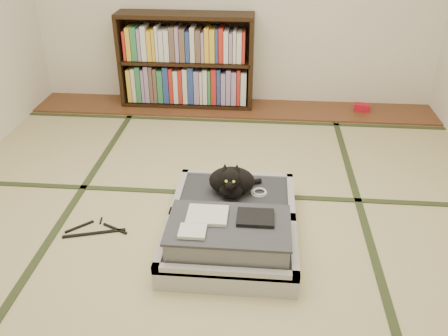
{
  "coord_description": "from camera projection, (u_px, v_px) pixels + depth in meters",
  "views": [
    {
      "loc": [
        0.3,
        -2.47,
        1.86
      ],
      "look_at": [
        0.05,
        0.35,
        0.25
      ],
      "focal_mm": 38.0,
      "sensor_mm": 36.0,
      "label": 1
    }
  ],
  "objects": [
    {
      "name": "tatami_borders",
      "position": [
        219.0,
        187.0,
        3.51
      ],
      "size": [
        4.0,
        4.5,
        0.01
      ],
      "color": "#2D381E",
      "rests_on": "ground"
    },
    {
      "name": "bookcase",
      "position": [
        186.0,
        63.0,
        4.69
      ],
      "size": [
        1.32,
        0.3,
        0.92
      ],
      "color": "black",
      "rests_on": "wood_strip"
    },
    {
      "name": "red_item",
      "position": [
        362.0,
        107.0,
        4.72
      ],
      "size": [
        0.16,
        0.12,
        0.07
      ],
      "primitive_type": "cube",
      "rotation": [
        0.0,
        0.0,
        -0.19
      ],
      "color": "#B30E20",
      "rests_on": "wood_strip"
    },
    {
      "name": "floor",
      "position": [
        212.0,
        227.0,
        3.09
      ],
      "size": [
        4.5,
        4.5,
        0.0
      ],
      "primitive_type": "plane",
      "color": "tan",
      "rests_on": "ground"
    },
    {
      "name": "cable_coil",
      "position": [
        259.0,
        192.0,
        3.15
      ],
      "size": [
        0.11,
        0.11,
        0.03
      ],
      "color": "white",
      "rests_on": "suitcase"
    },
    {
      "name": "hanger",
      "position": [
        96.0,
        230.0,
        3.05
      ],
      "size": [
        0.4,
        0.24,
        0.01
      ],
      "color": "black",
      "rests_on": "floor"
    },
    {
      "name": "suitcase",
      "position": [
        231.0,
        226.0,
        2.91
      ],
      "size": [
        0.79,
        1.05,
        0.31
      ],
      "color": "#ACACB1",
      "rests_on": "floor"
    },
    {
      "name": "wood_strip",
      "position": [
        233.0,
        108.0,
        4.81
      ],
      "size": [
        4.0,
        0.5,
        0.02
      ],
      "primitive_type": "cube",
      "color": "brown",
      "rests_on": "ground"
    },
    {
      "name": "cat",
      "position": [
        232.0,
        181.0,
        3.09
      ],
      "size": [
        0.35,
        0.35,
        0.28
      ],
      "color": "black",
      "rests_on": "suitcase"
    }
  ]
}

